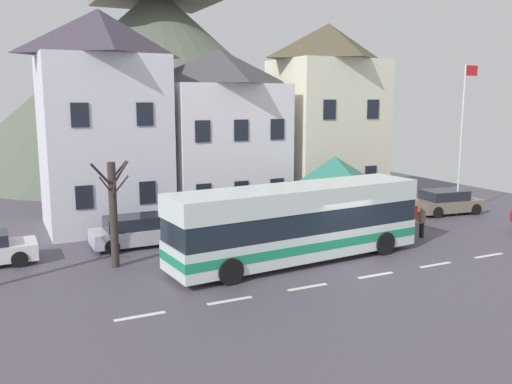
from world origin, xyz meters
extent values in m
cube|color=#4E4754|center=(0.00, 0.00, -0.03)|extent=(40.00, 60.00, 0.06)
cube|color=silver|center=(-9.00, -1.03, 0.00)|extent=(1.60, 0.20, 0.01)
cube|color=silver|center=(-6.00, -1.03, 0.00)|extent=(1.60, 0.20, 0.01)
cube|color=silver|center=(-3.00, -1.03, 0.00)|extent=(1.60, 0.20, 0.01)
cube|color=silver|center=(0.00, -1.03, 0.00)|extent=(1.60, 0.20, 0.01)
cube|color=silver|center=(3.00, -1.03, 0.00)|extent=(1.60, 0.20, 0.01)
cube|color=silver|center=(6.00, -1.03, 0.00)|extent=(1.60, 0.20, 0.01)
cube|color=silver|center=(-7.56, 11.67, 4.36)|extent=(5.96, 5.35, 8.72)
pyramid|color=#403646|center=(-7.56, 11.67, 9.85)|extent=(5.96, 5.35, 2.27)
cube|color=black|center=(-9.05, 8.97, 2.08)|extent=(0.80, 0.06, 1.10)
cube|color=black|center=(-6.07, 8.97, 2.08)|extent=(0.80, 0.06, 1.10)
cube|color=black|center=(-9.05, 8.97, 5.87)|extent=(0.80, 0.06, 1.10)
cube|color=black|center=(-6.07, 8.97, 5.87)|extent=(0.80, 0.06, 1.10)
cube|color=white|center=(-1.04, 11.81, 3.70)|extent=(6.37, 5.62, 7.40)
pyramid|color=#444247|center=(-1.04, 11.81, 8.35)|extent=(6.37, 5.62, 1.91)
cube|color=black|center=(-3.16, 8.97, 1.77)|extent=(0.80, 0.06, 1.10)
cube|color=black|center=(-1.04, 8.97, 1.77)|extent=(0.80, 0.06, 1.10)
cube|color=black|center=(1.09, 8.97, 1.77)|extent=(0.80, 0.06, 1.10)
cube|color=black|center=(-3.16, 8.97, 4.99)|extent=(0.80, 0.06, 1.10)
cube|color=black|center=(-1.04, 8.97, 4.99)|extent=(0.80, 0.06, 1.10)
cube|color=black|center=(1.09, 8.97, 4.99)|extent=(0.80, 0.06, 1.10)
cube|color=beige|center=(5.89, 11.54, 4.45)|extent=(6.02, 5.08, 8.91)
pyramid|color=brown|center=(5.89, 11.54, 9.98)|extent=(6.02, 5.08, 2.14)
cube|color=black|center=(4.39, 8.97, 2.13)|extent=(0.80, 0.06, 1.10)
cube|color=black|center=(7.40, 8.97, 2.13)|extent=(0.80, 0.06, 1.10)
cube|color=black|center=(4.39, 8.97, 6.00)|extent=(0.80, 0.06, 1.10)
cube|color=black|center=(7.40, 8.97, 6.00)|extent=(0.80, 0.06, 1.10)
cone|color=#565E4E|center=(2.17, 35.29, 8.49)|extent=(38.52, 38.52, 16.98)
cube|color=silver|center=(-1.75, 1.87, 0.80)|extent=(11.14, 3.34, 1.09)
cube|color=#1E8C60|center=(-1.75, 1.87, 0.85)|extent=(11.16, 3.36, 0.36)
cube|color=#19232D|center=(-1.75, 1.87, 1.80)|extent=(11.03, 3.29, 0.92)
cube|color=silver|center=(-1.75, 1.87, 2.69)|extent=(11.14, 3.34, 0.86)
cube|color=#19232D|center=(3.74, 2.34, 1.80)|extent=(0.23, 2.03, 0.88)
cylinder|color=black|center=(1.87, 3.35, 0.50)|extent=(1.02, 0.36, 1.00)
cylinder|color=black|center=(2.06, 1.03, 0.50)|extent=(1.02, 0.36, 1.00)
cylinder|color=black|center=(-5.57, 2.72, 0.50)|extent=(1.02, 0.36, 1.00)
cylinder|color=black|center=(-5.37, 0.40, 0.50)|extent=(1.02, 0.36, 1.00)
cylinder|color=#473D33|center=(0.93, 7.35, 1.20)|extent=(0.14, 0.14, 2.40)
cylinder|color=#473D33|center=(4.23, 7.35, 1.20)|extent=(0.14, 0.14, 2.40)
cylinder|color=#473D33|center=(0.93, 4.05, 1.20)|extent=(0.14, 0.14, 2.40)
cylinder|color=#473D33|center=(4.23, 4.05, 1.20)|extent=(0.14, 0.14, 2.40)
pyramid|color=#2E7865|center=(2.58, 5.70, 3.09)|extent=(3.60, 3.60, 1.38)
cylinder|color=black|center=(-12.07, 7.65, 0.32)|extent=(0.64, 0.20, 0.64)
cylinder|color=black|center=(-12.07, 5.96, 0.32)|extent=(0.64, 0.20, 0.64)
cube|color=silver|center=(-7.02, 7.06, 0.51)|extent=(4.23, 1.79, 0.65)
cube|color=#1E232D|center=(-7.23, 7.06, 1.11)|extent=(2.54, 1.56, 0.56)
cylinder|color=black|center=(-5.64, 7.90, 0.32)|extent=(0.64, 0.21, 0.64)
cylinder|color=black|center=(-5.62, 6.24, 0.32)|extent=(0.64, 0.21, 0.64)
cylinder|color=black|center=(-8.42, 7.88, 0.32)|extent=(0.64, 0.21, 0.64)
cylinder|color=black|center=(-8.40, 6.21, 0.32)|extent=(0.64, 0.21, 0.64)
cube|color=maroon|center=(5.79, 6.26, 0.53)|extent=(4.04, 1.93, 0.69)
cube|color=#1E232D|center=(5.59, 6.26, 1.10)|extent=(2.43, 1.69, 0.46)
cylinder|color=black|center=(7.12, 7.16, 0.32)|extent=(0.64, 0.20, 0.64)
cylinder|color=black|center=(7.11, 5.34, 0.32)|extent=(0.64, 0.20, 0.64)
cylinder|color=black|center=(4.47, 7.18, 0.32)|extent=(0.64, 0.20, 0.64)
cylinder|color=black|center=(4.45, 5.36, 0.32)|extent=(0.64, 0.20, 0.64)
cube|color=#746B5C|center=(10.86, 6.25, 0.50)|extent=(4.18, 2.31, 0.65)
cube|color=#1E232D|center=(10.66, 6.27, 1.10)|extent=(2.57, 1.90, 0.55)
cylinder|color=black|center=(12.27, 6.97, 0.32)|extent=(0.66, 0.27, 0.64)
cylinder|color=black|center=(12.06, 5.21, 0.32)|extent=(0.66, 0.27, 0.64)
cylinder|color=black|center=(9.66, 7.28, 0.32)|extent=(0.66, 0.27, 0.64)
cylinder|color=black|center=(9.45, 5.52, 0.32)|extent=(0.66, 0.27, 0.64)
cylinder|color=#2D2D38|center=(4.51, 2.30, 0.35)|extent=(0.17, 0.17, 0.71)
cylinder|color=#2D2D38|center=(4.53, 2.10, 0.35)|extent=(0.17, 0.17, 0.71)
cylinder|color=#7F6B56|center=(4.52, 2.20, 0.97)|extent=(0.30, 0.30, 0.63)
sphere|color=#D1AD89|center=(4.52, 2.20, 1.40)|extent=(0.22, 0.22, 0.22)
cylinder|color=black|center=(5.66, 2.72, 0.36)|extent=(0.16, 0.16, 0.73)
cylinder|color=black|center=(5.58, 2.54, 0.36)|extent=(0.16, 0.16, 0.73)
cylinder|color=#7F6B56|center=(5.62, 2.63, 0.98)|extent=(0.31, 0.31, 0.61)
sphere|color=tan|center=(5.62, 2.63, 1.40)|extent=(0.24, 0.24, 0.24)
cylinder|color=#38332D|center=(3.45, 3.73, 0.36)|extent=(0.13, 0.13, 0.72)
cylinder|color=#38332D|center=(3.54, 3.91, 0.36)|extent=(0.13, 0.13, 0.72)
cylinder|color=#7F6B56|center=(3.50, 3.82, 0.97)|extent=(0.32, 0.32, 0.58)
sphere|color=#D1AD89|center=(3.50, 3.82, 1.38)|extent=(0.24, 0.24, 0.24)
cylinder|color=black|center=(5.74, 4.03, 0.39)|extent=(0.16, 0.16, 0.78)
cylinder|color=black|center=(5.64, 3.83, 0.39)|extent=(0.16, 0.16, 0.78)
cylinder|color=#232B38|center=(5.69, 3.93, 1.02)|extent=(0.36, 0.36, 0.57)
sphere|color=#D1AD89|center=(5.69, 3.93, 1.42)|extent=(0.23, 0.23, 0.23)
cube|color=#473828|center=(2.90, 7.93, 0.45)|extent=(1.70, 0.45, 0.08)
cube|color=#473828|center=(2.90, 8.16, 0.67)|extent=(1.70, 0.06, 0.40)
cube|color=#2D2D33|center=(2.14, 7.93, 0.23)|extent=(0.08, 0.36, 0.45)
cube|color=#2D2D33|center=(3.67, 7.93, 0.23)|extent=(0.08, 0.36, 0.45)
cylinder|color=silver|center=(11.06, 5.68, 4.24)|extent=(0.10, 0.10, 8.49)
cube|color=red|center=(11.51, 5.68, 8.14)|extent=(0.90, 0.03, 0.56)
cylinder|color=#382D28|center=(-8.64, 4.33, 2.09)|extent=(0.31, 0.31, 4.19)
cylinder|color=#382D28|center=(-8.63, 4.07, 3.07)|extent=(0.11, 0.61, 0.91)
cylinder|color=#382D28|center=(-8.32, 4.47, 3.84)|extent=(0.72, 0.37, 0.73)
cylinder|color=#382D28|center=(-9.08, 3.97, 3.75)|extent=(0.98, 0.85, 1.06)
cylinder|color=#382D28|center=(-8.91, 4.10, 3.32)|extent=(0.62, 0.54, 0.80)
cylinder|color=#382D28|center=(-8.32, 4.34, 3.71)|extent=(0.71, 0.10, 1.01)
cylinder|color=#382D28|center=(-8.31, 4.38, 3.24)|extent=(0.71, 0.15, 0.78)
camera|label=1|loc=(-12.67, -16.78, 6.59)|focal=38.06mm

